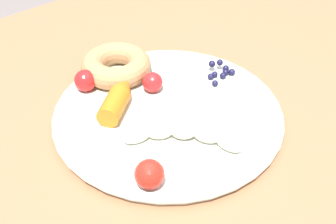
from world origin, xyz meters
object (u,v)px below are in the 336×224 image
(carrot_orange, at_px, (118,97))
(donut, at_px, (116,65))
(tomato_near, at_px, (85,81))
(tomato_mid, at_px, (153,82))
(banana, at_px, (183,133))
(blueberry_pile, at_px, (220,71))
(tomato_far, at_px, (149,174))
(dining_table, at_px, (172,144))
(plate, at_px, (168,113))

(carrot_orange, relative_size, donut, 0.89)
(tomato_near, bearing_deg, carrot_orange, -78.01)
(donut, relative_size, tomato_mid, 3.54)
(tomato_near, bearing_deg, banana, -78.64)
(blueberry_pile, bearing_deg, donut, 138.77)
(banana, distance_m, tomato_near, 0.20)
(carrot_orange, distance_m, donut, 0.09)
(banana, relative_size, tomato_near, 3.65)
(tomato_near, distance_m, tomato_far, 0.23)
(blueberry_pile, bearing_deg, carrot_orange, 166.44)
(tomato_near, bearing_deg, tomato_mid, -42.28)
(dining_table, height_order, tomato_near, tomato_near)
(donut, bearing_deg, carrot_orange, -123.46)
(carrot_orange, distance_m, blueberry_pile, 0.19)
(carrot_orange, xyz_separation_m, tomato_mid, (0.07, -0.00, -0.00))
(dining_table, distance_m, tomato_mid, 0.12)
(tomato_mid, height_order, tomato_far, tomato_far)
(plate, height_order, blueberry_pile, blueberry_pile)
(banana, distance_m, carrot_orange, 0.12)
(tomato_near, bearing_deg, plate, -64.26)
(blueberry_pile, bearing_deg, banana, -153.44)
(tomato_near, xyz_separation_m, tomato_mid, (0.08, -0.07, -0.00))
(banana, xyz_separation_m, tomato_near, (-0.04, 0.19, 0.01))
(donut, distance_m, blueberry_pile, 0.18)
(dining_table, bearing_deg, donut, 102.90)
(carrot_orange, bearing_deg, blueberry_pile, -13.56)
(plate, xyz_separation_m, tomato_far, (-0.11, -0.09, 0.02))
(donut, xyz_separation_m, tomato_near, (-0.06, -0.00, -0.00))
(carrot_orange, relative_size, tomato_mid, 3.14)
(plate, relative_size, blueberry_pile, 6.23)
(tomato_near, bearing_deg, blueberry_pile, -30.16)
(plate, relative_size, banana, 2.67)
(plate, bearing_deg, tomato_far, -139.83)
(banana, bearing_deg, tomato_mid, 70.67)
(banana, bearing_deg, donut, 82.89)
(plate, relative_size, tomato_mid, 10.54)
(plate, bearing_deg, tomato_mid, 73.57)
(plate, height_order, banana, banana)
(banana, height_order, carrot_orange, carrot_orange)
(plate, xyz_separation_m, tomato_mid, (0.02, 0.06, 0.02))
(blueberry_pile, bearing_deg, tomato_far, -155.33)
(tomato_near, height_order, tomato_mid, tomato_near)
(blueberry_pile, xyz_separation_m, tomato_mid, (-0.11, 0.04, 0.01))
(tomato_far, bearing_deg, plate, 40.17)
(dining_table, height_order, banana, banana)
(carrot_orange, relative_size, blueberry_pile, 1.86)
(tomato_far, bearing_deg, dining_table, 39.54)
(dining_table, bearing_deg, banana, -122.21)
(donut, distance_m, tomato_near, 0.06)
(tomato_near, xyz_separation_m, tomato_far, (-0.05, -0.23, 0.00))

